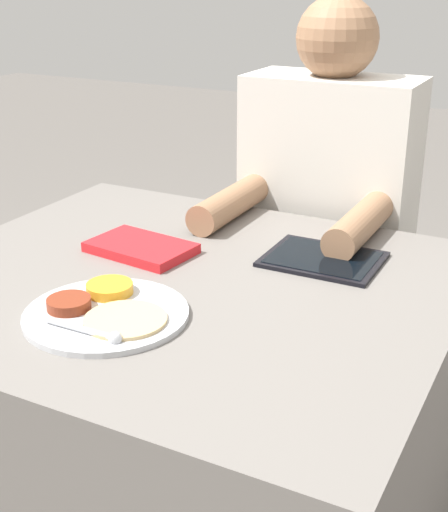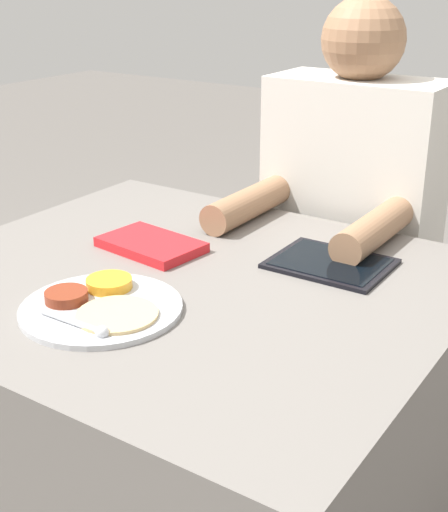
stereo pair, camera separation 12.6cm
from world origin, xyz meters
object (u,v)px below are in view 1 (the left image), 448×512
(thali_tray, at_px, (105,311))
(person_diner, at_px, (323,263))
(tablet_device, at_px, (323,259))
(red_notebook, at_px, (141,248))

(thali_tray, relative_size, person_diner, 0.22)
(person_diner, bearing_deg, tablet_device, -71.30)
(tablet_device, bearing_deg, thali_tray, -121.43)
(red_notebook, relative_size, person_diner, 0.18)
(thali_tray, xyz_separation_m, red_notebook, (-0.10, 0.26, -0.00))
(thali_tray, relative_size, tablet_device, 1.23)
(red_notebook, bearing_deg, tablet_device, 20.21)
(person_diner, bearing_deg, red_notebook, -113.38)
(thali_tray, height_order, person_diner, person_diner)
(tablet_device, bearing_deg, red_notebook, -159.79)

